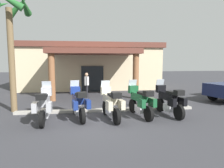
{
  "coord_description": "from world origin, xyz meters",
  "views": [
    {
      "loc": [
        -0.61,
        -8.48,
        2.5
      ],
      "look_at": [
        0.91,
        2.92,
        1.2
      ],
      "focal_mm": 32.62,
      "sensor_mm": 36.0,
      "label": 1
    }
  ],
  "objects_px": {
    "pedestrian": "(87,83)",
    "motorcycle_green": "(141,102)",
    "palm_tree_roadside": "(9,22)",
    "motorcycle_black": "(169,101)",
    "motorcycle_silver": "(44,105)",
    "motel_building": "(91,65)",
    "motorcycle_blue": "(79,103)",
    "motorcycle_cream": "(111,104)"
  },
  "relations": [
    {
      "from": "motorcycle_green",
      "to": "palm_tree_roadside",
      "type": "distance_m",
      "value": 7.22
    },
    {
      "from": "pedestrian",
      "to": "palm_tree_roadside",
      "type": "bearing_deg",
      "value": 30.02
    },
    {
      "from": "motorcycle_green",
      "to": "palm_tree_roadside",
      "type": "height_order",
      "value": "palm_tree_roadside"
    },
    {
      "from": "motorcycle_blue",
      "to": "motorcycle_green",
      "type": "relative_size",
      "value": 1.0
    },
    {
      "from": "motorcycle_blue",
      "to": "motorcycle_green",
      "type": "xyz_separation_m",
      "value": [
        2.74,
        -0.03,
        0.0
      ]
    },
    {
      "from": "motorcycle_cream",
      "to": "motel_building",
      "type": "bearing_deg",
      "value": -7.71
    },
    {
      "from": "motorcycle_black",
      "to": "motorcycle_silver",
      "type": "bearing_deg",
      "value": 83.22
    },
    {
      "from": "motorcycle_green",
      "to": "palm_tree_roadside",
      "type": "relative_size",
      "value": 0.37
    },
    {
      "from": "motorcycle_blue",
      "to": "palm_tree_roadside",
      "type": "relative_size",
      "value": 0.37
    },
    {
      "from": "motorcycle_black",
      "to": "pedestrian",
      "type": "xyz_separation_m",
      "value": [
        -3.71,
        5.26,
        0.29
      ]
    },
    {
      "from": "motel_building",
      "to": "motorcycle_blue",
      "type": "xyz_separation_m",
      "value": [
        -0.88,
        -10.45,
        -1.39
      ]
    },
    {
      "from": "motorcycle_cream",
      "to": "palm_tree_roadside",
      "type": "height_order",
      "value": "palm_tree_roadside"
    },
    {
      "from": "motorcycle_blue",
      "to": "pedestrian",
      "type": "height_order",
      "value": "pedestrian"
    },
    {
      "from": "pedestrian",
      "to": "palm_tree_roadside",
      "type": "distance_m",
      "value": 6.06
    },
    {
      "from": "palm_tree_roadside",
      "to": "motel_building",
      "type": "bearing_deg",
      "value": 64.66
    },
    {
      "from": "motorcycle_blue",
      "to": "motorcycle_cream",
      "type": "distance_m",
      "value": 1.4
    },
    {
      "from": "motorcycle_black",
      "to": "palm_tree_roadside",
      "type": "height_order",
      "value": "palm_tree_roadside"
    },
    {
      "from": "motorcycle_green",
      "to": "motorcycle_blue",
      "type": "bearing_deg",
      "value": 78.09
    },
    {
      "from": "motorcycle_cream",
      "to": "motorcycle_black",
      "type": "relative_size",
      "value": 1.0
    },
    {
      "from": "motorcycle_blue",
      "to": "palm_tree_roadside",
      "type": "height_order",
      "value": "palm_tree_roadside"
    },
    {
      "from": "pedestrian",
      "to": "motorcycle_cream",
      "type": "bearing_deg",
      "value": 86.02
    },
    {
      "from": "motorcycle_silver",
      "to": "motorcycle_green",
      "type": "distance_m",
      "value": 4.12
    },
    {
      "from": "motorcycle_green",
      "to": "palm_tree_roadside",
      "type": "xyz_separation_m",
      "value": [
        -5.97,
        1.78,
        3.65
      ]
    },
    {
      "from": "motel_building",
      "to": "motorcycle_blue",
      "type": "height_order",
      "value": "motel_building"
    },
    {
      "from": "motorcycle_silver",
      "to": "motorcycle_green",
      "type": "bearing_deg",
      "value": -89.46
    },
    {
      "from": "motorcycle_blue",
      "to": "palm_tree_roadside",
      "type": "distance_m",
      "value": 5.18
    },
    {
      "from": "motorcycle_silver",
      "to": "motel_building",
      "type": "bearing_deg",
      "value": -14.69
    },
    {
      "from": "motorcycle_black",
      "to": "pedestrian",
      "type": "relative_size",
      "value": 1.29
    },
    {
      "from": "motorcycle_cream",
      "to": "motorcycle_green",
      "type": "bearing_deg",
      "value": -89.86
    },
    {
      "from": "motorcycle_blue",
      "to": "pedestrian",
      "type": "xyz_separation_m",
      "value": [
        0.4,
        5.26,
        0.29
      ]
    },
    {
      "from": "motorcycle_green",
      "to": "motorcycle_black",
      "type": "height_order",
      "value": "same"
    },
    {
      "from": "motel_building",
      "to": "motorcycle_black",
      "type": "bearing_deg",
      "value": -73.29
    },
    {
      "from": "motorcycle_silver",
      "to": "palm_tree_roadside",
      "type": "bearing_deg",
      "value": 39.78
    },
    {
      "from": "motorcycle_black",
      "to": "motel_building",
      "type": "bearing_deg",
      "value": 7.56
    },
    {
      "from": "pedestrian",
      "to": "motorcycle_green",
      "type": "bearing_deg",
      "value": 99.96
    },
    {
      "from": "motorcycle_silver",
      "to": "motorcycle_black",
      "type": "xyz_separation_m",
      "value": [
        5.48,
        0.27,
        0.0
      ]
    },
    {
      "from": "motorcycle_silver",
      "to": "motorcycle_green",
      "type": "relative_size",
      "value": 1.01
    },
    {
      "from": "motorcycle_black",
      "to": "palm_tree_roadside",
      "type": "xyz_separation_m",
      "value": [
        -7.34,
        1.75,
        3.65
      ]
    },
    {
      "from": "motorcycle_blue",
      "to": "motorcycle_green",
      "type": "bearing_deg",
      "value": -103.28
    },
    {
      "from": "palm_tree_roadside",
      "to": "pedestrian",
      "type": "bearing_deg",
      "value": 43.98
    },
    {
      "from": "motorcycle_blue",
      "to": "palm_tree_roadside",
      "type": "xyz_separation_m",
      "value": [
        -3.23,
        1.76,
        3.65
      ]
    },
    {
      "from": "motorcycle_black",
      "to": "pedestrian",
      "type": "bearing_deg",
      "value": 25.64
    }
  ]
}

